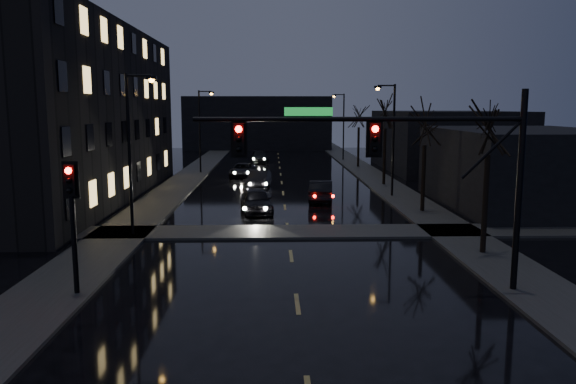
{
  "coord_description": "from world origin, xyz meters",
  "views": [
    {
      "loc": [
        -0.8,
        -9.64,
        6.39
      ],
      "look_at": [
        -0.21,
        11.44,
        3.2
      ],
      "focal_mm": 35.0,
      "sensor_mm": 36.0,
      "label": 1
    }
  ],
  "objects": [
    {
      "name": "tree_far",
      "position": [
        8.4,
        50.0,
        6.06
      ],
      "size": [
        3.43,
        3.43,
        7.88
      ],
      "color": "black",
      "rests_on": "ground"
    },
    {
      "name": "tree_mid_a",
      "position": [
        8.4,
        24.0,
        5.83
      ],
      "size": [
        3.3,
        3.3,
        7.58
      ],
      "color": "black",
      "rests_on": "ground"
    },
    {
      "name": "tree_near",
      "position": [
        8.4,
        14.0,
        6.22
      ],
      "size": [
        3.52,
        3.52,
        8.08
      ],
      "color": "black",
      "rests_on": "ground"
    },
    {
      "name": "sidewalk_left",
      "position": [
        -8.5,
        35.0,
        0.06
      ],
      "size": [
        3.0,
        140.0,
        0.12
      ],
      "primitive_type": "cube",
      "color": "#2D2D2B",
      "rests_on": "ground"
    },
    {
      "name": "commercial_right_far",
      "position": [
        17.0,
        48.0,
        3.0
      ],
      "size": [
        12.0,
        18.0,
        6.0
      ],
      "primitive_type": "cube",
      "color": "black",
      "rests_on": "ground"
    },
    {
      "name": "oncoming_car_a",
      "position": [
        -1.8,
        24.24,
        0.76
      ],
      "size": [
        2.32,
        4.62,
        1.51
      ],
      "primitive_type": "imported",
      "rotation": [
        0.0,
        0.0,
        0.12
      ],
      "color": "black",
      "rests_on": "ground"
    },
    {
      "name": "oncoming_car_b",
      "position": [
        -1.89,
        34.65,
        0.71
      ],
      "size": [
        2.04,
        4.48,
        1.42
      ],
      "primitive_type": "imported",
      "rotation": [
        0.0,
        0.0,
        -0.13
      ],
      "color": "black",
      "rests_on": "ground"
    },
    {
      "name": "lead_car",
      "position": [
        2.53,
        28.3,
        0.73
      ],
      "size": [
        2.0,
        4.54,
        1.45
      ],
      "primitive_type": "imported",
      "rotation": [
        0.0,
        0.0,
        3.03
      ],
      "color": "black",
      "rests_on": "ground"
    },
    {
      "name": "oncoming_car_c",
      "position": [
        -3.56,
        42.15,
        0.64
      ],
      "size": [
        2.44,
        4.72,
        1.27
      ],
      "primitive_type": "imported",
      "rotation": [
        0.0,
        0.0,
        -0.07
      ],
      "color": "black",
      "rests_on": "ground"
    },
    {
      "name": "commercial_right_near",
      "position": [
        15.5,
        26.0,
        2.5
      ],
      "size": [
        10.0,
        14.0,
        5.0
      ],
      "primitive_type": "cube",
      "color": "black",
      "rests_on": "ground"
    },
    {
      "name": "apartment_block",
      "position": [
        -16.5,
        30.0,
        6.0
      ],
      "size": [
        12.0,
        30.0,
        12.0
      ],
      "primitive_type": "cube",
      "color": "black",
      "rests_on": "ground"
    },
    {
      "name": "signal_mast",
      "position": [
        3.85,
        9.0,
        4.87
      ],
      "size": [
        11.11,
        0.41,
        7.0
      ],
      "color": "black",
      "rests_on": "ground"
    },
    {
      "name": "oncoming_car_d",
      "position": [
        -2.3,
        55.67,
        0.66
      ],
      "size": [
        2.28,
        4.72,
        1.33
      ],
      "primitive_type": "imported",
      "rotation": [
        0.0,
        0.0,
        0.09
      ],
      "color": "black",
      "rests_on": "ground"
    },
    {
      "name": "streetlight_r_mid",
      "position": [
        7.58,
        30.0,
        4.77
      ],
      "size": [
        1.53,
        0.28,
        8.0
      ],
      "color": "black",
      "rests_on": "ground"
    },
    {
      "name": "streetlight_l_far",
      "position": [
        -7.58,
        45.0,
        4.77
      ],
      "size": [
        1.53,
        0.28,
        8.0
      ],
      "color": "black",
      "rests_on": "ground"
    },
    {
      "name": "tree_mid_b",
      "position": [
        8.4,
        36.0,
        6.61
      ],
      "size": [
        3.74,
        3.74,
        8.59
      ],
      "color": "black",
      "rests_on": "ground"
    },
    {
      "name": "far_block",
      "position": [
        -3.0,
        78.0,
        4.0
      ],
      "size": [
        22.0,
        10.0,
        8.0
      ],
      "primitive_type": "cube",
      "color": "black",
      "rests_on": "ground"
    },
    {
      "name": "streetlight_r_far",
      "position": [
        7.58,
        58.0,
        4.77
      ],
      "size": [
        1.53,
        0.28,
        8.0
      ],
      "color": "black",
      "rests_on": "ground"
    },
    {
      "name": "streetlight_l_near",
      "position": [
        -7.58,
        18.0,
        4.77
      ],
      "size": [
        1.53,
        0.28,
        8.0
      ],
      "color": "black",
      "rests_on": "ground"
    },
    {
      "name": "sidewalk_right",
      "position": [
        8.5,
        35.0,
        0.06
      ],
      "size": [
        3.0,
        140.0,
        0.12
      ],
      "primitive_type": "cube",
      "color": "#2D2D2B",
      "rests_on": "ground"
    },
    {
      "name": "signal_pole_left",
      "position": [
        -7.5,
        8.99,
        3.01
      ],
      "size": [
        0.35,
        0.41,
        4.53
      ],
      "color": "black",
      "rests_on": "ground"
    },
    {
      "name": "sidewalk_cross",
      "position": [
        0.0,
        18.5,
        0.06
      ],
      "size": [
        40.0,
        3.0,
        0.12
      ],
      "primitive_type": "cube",
      "color": "#2D2D2B",
      "rests_on": "ground"
    }
  ]
}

